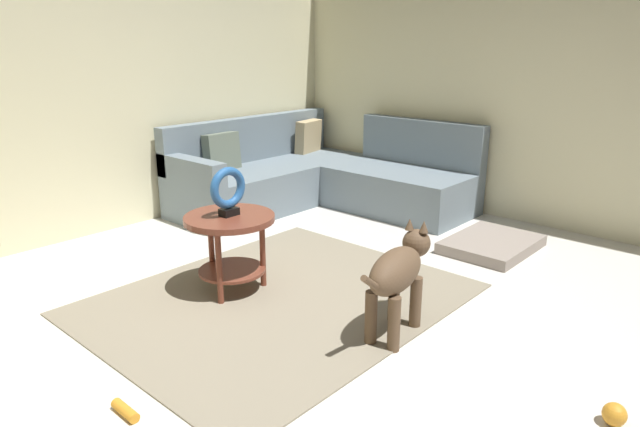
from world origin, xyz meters
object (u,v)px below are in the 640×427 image
Objects in this scene: sectional_couch at (317,178)px; dog_toy_rope at (125,411)px; side_table at (230,233)px; dog_toy_ball at (615,414)px; dog_bed_mat at (492,244)px; torus_sculpture at (228,190)px; dog at (399,272)px.

sectional_couch reaches higher than dog_toy_rope.
dog_toy_ball is (0.23, -2.36, -0.36)m from side_table.
side_table reaches higher than dog_toy_ball.
dog_bed_mat is 4.60× the size of dog_toy_rope.
dog_toy_rope is at bearing -150.09° from torus_sculpture.
dog_toy_rope is (-1.42, 1.67, -0.03)m from dog_toy_ball.
side_table is 2.40m from dog_toy_ball.
sectional_couch is at bearing 89.84° from dog_bed_mat.
sectional_couch is 12.95× the size of dog_toy_rope.
torus_sculpture is 2.46m from dog_toy_ball.
dog_bed_mat is at bearing -4.92° from dog_toy_rope.
torus_sculpture is (-0.00, -0.00, 0.29)m from side_table.
dog_bed_mat is at bearing 39.40° from dog_toy_ball.
side_table is 0.71× the size of dog.
dog is at bearing -17.84° from dog_toy_rope.
dog_toy_ball is (-0.05, -1.20, -0.33)m from dog.
dog_toy_rope is (-3.14, -1.67, -0.26)m from sectional_couch.
dog reaches higher than dog_bed_mat.
dog_toy_ball is (0.23, -2.36, -0.66)m from torus_sculpture.
torus_sculpture is at bearing 153.71° from dog_bed_mat.
side_table is at bearing -153.16° from sectional_couch.
dog_bed_mat is 1.71m from dog.
side_table is 1.19m from dog.
torus_sculpture is at bearing 95.52° from dog_toy_ball.
side_table is 2.19m from dog_bed_mat.
torus_sculpture reaches higher than dog_toy_ball.
side_table is at bearing 153.71° from dog_bed_mat.
sectional_couch is 2.67× the size of dog.
side_table is at bearing -177.48° from dog.
dog reaches higher than side_table.
side_table is 5.71× the size of dog_toy_ball.
dog_bed_mat is (1.94, -0.96, -0.67)m from torus_sculpture.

